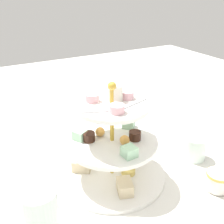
# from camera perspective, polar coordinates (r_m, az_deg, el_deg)

# --- Properties ---
(ground_plane) EXTENTS (2.40, 2.40, 0.00)m
(ground_plane) POSITION_cam_1_polar(r_m,az_deg,el_deg) (0.75, -0.00, -12.94)
(ground_plane) COLOR silver
(tiered_serving_stand) EXTENTS (0.28, 0.28, 0.26)m
(tiered_serving_stand) POSITION_cam_1_polar(r_m,az_deg,el_deg) (0.70, 0.05, -7.52)
(tiered_serving_stand) COLOR white
(tiered_serving_stand) RESTS_ON ground_plane
(water_glass_tall_right) EXTENTS (0.07, 0.07, 0.13)m
(water_glass_tall_right) POSITION_cam_1_polar(r_m,az_deg,el_deg) (0.56, -14.31, -20.81)
(water_glass_tall_right) COLOR silver
(water_glass_tall_right) RESTS_ON ground_plane
(water_glass_short_left) EXTENTS (0.06, 0.06, 0.07)m
(water_glass_short_left) POSITION_cam_1_polar(r_m,az_deg,el_deg) (0.82, 16.74, -7.10)
(water_glass_short_left) COLOR silver
(water_glass_short_left) RESTS_ON ground_plane
(teacup_with_saucer) EXTENTS (0.09, 0.09, 0.05)m
(teacup_with_saucer) POSITION_cam_1_polar(r_m,az_deg,el_deg) (0.73, 20.98, -13.35)
(teacup_with_saucer) COLOR white
(teacup_with_saucer) RESTS_ON ground_plane
(butter_knife_left) EXTENTS (0.12, 0.14, 0.00)m
(butter_knife_left) POSITION_cam_1_polar(r_m,az_deg,el_deg) (0.88, -18.64, -7.73)
(butter_knife_left) COLOR silver
(butter_knife_left) RESTS_ON ground_plane
(water_glass_mid_back) EXTENTS (0.06, 0.06, 0.09)m
(water_glass_mid_back) POSITION_cam_1_polar(r_m,az_deg,el_deg) (0.91, 3.45, -2.13)
(water_glass_mid_back) COLOR silver
(water_glass_mid_back) RESTS_ON ground_plane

